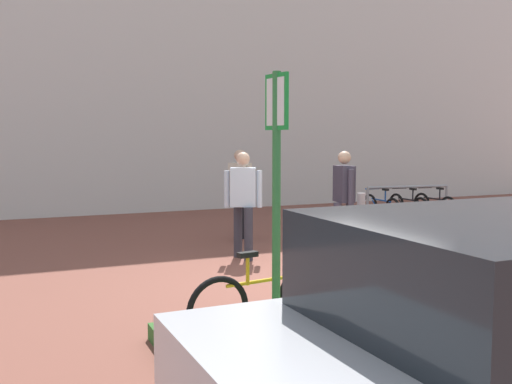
{
  "coord_description": "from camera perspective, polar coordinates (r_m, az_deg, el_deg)",
  "views": [
    {
      "loc": [
        -3.9,
        -6.85,
        1.96
      ],
      "look_at": [
        -0.07,
        2.0,
        1.05
      ],
      "focal_mm": 41.27,
      "sensor_mm": 36.0,
      "label": 1
    }
  ],
  "objects": [
    {
      "name": "person_suited_dark",
      "position": [
        10.13,
        8.52,
        -0.22
      ],
      "size": [
        0.48,
        0.61,
        1.72
      ],
      "color": "#383342",
      "rests_on": "ground"
    },
    {
      "name": "parking_sign_post",
      "position": [
        5.5,
        2.0,
        2.35
      ],
      "size": [
        0.08,
        0.36,
        2.56
      ],
      "color": "#2D7238",
      "rests_on": "ground"
    },
    {
      "name": "bike_rack_cluster",
      "position": [
        14.15,
        14.52,
        -1.34
      ],
      "size": [
        2.09,
        1.79,
        0.83
      ],
      "color": "#99999E",
      "rests_on": "ground"
    },
    {
      "name": "bollard_steel",
      "position": [
        11.34,
        10.13,
        -2.36
      ],
      "size": [
        0.16,
        0.16,
        0.9
      ],
      "primitive_type": "cylinder",
      "color": "#ADADB2",
      "rests_on": "ground"
    },
    {
      "name": "person_shirt_white",
      "position": [
        11.11,
        -1.56,
        0.33
      ],
      "size": [
        0.38,
        0.57,
        1.72
      ],
      "color": "black",
      "rests_on": "ground"
    },
    {
      "name": "person_casual_tan",
      "position": [
        9.39,
        -1.26,
        -0.6
      ],
      "size": [
        0.56,
        0.48,
        1.72
      ],
      "color": "#2D2D38",
      "rests_on": "ground"
    },
    {
      "name": "planter_strip",
      "position": [
        7.12,
        19.85,
        -10.26
      ],
      "size": [
        7.0,
        1.1,
        0.16
      ],
      "primitive_type": "cube",
      "color": "#336028",
      "rests_on": "ground"
    },
    {
      "name": "bike_at_sign",
      "position": [
        5.9,
        0.76,
        -10.47
      ],
      "size": [
        1.67,
        0.42,
        0.86
      ],
      "color": "black",
      "rests_on": "ground"
    },
    {
      "name": "ground_plane",
      "position": [
        8.12,
        6.13,
        -8.63
      ],
      "size": [
        60.0,
        60.0,
        0.0
      ],
      "primitive_type": "plane",
      "color": "brown"
    },
    {
      "name": "building_facade",
      "position": [
        16.37,
        -9.6,
        16.0
      ],
      "size": [
        28.0,
        1.2,
        10.0
      ],
      "primitive_type": "cube",
      "color": "silver",
      "rests_on": "ground"
    }
  ]
}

